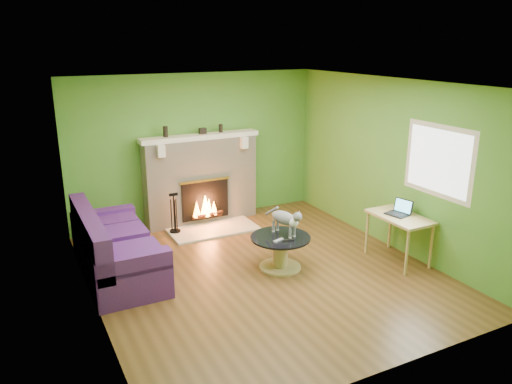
# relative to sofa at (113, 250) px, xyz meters

# --- Properties ---
(floor) EXTENTS (5.00, 5.00, 0.00)m
(floor) POSITION_rel_sofa_xyz_m (1.86, -0.88, -0.36)
(floor) COLOR #553718
(floor) RESTS_ON ground
(ceiling) EXTENTS (5.00, 5.00, 0.00)m
(ceiling) POSITION_rel_sofa_xyz_m (1.86, -0.88, 2.24)
(ceiling) COLOR white
(ceiling) RESTS_ON wall_back
(wall_back) EXTENTS (5.00, 0.00, 5.00)m
(wall_back) POSITION_rel_sofa_xyz_m (1.86, 1.62, 0.94)
(wall_back) COLOR #4C882C
(wall_back) RESTS_ON floor
(wall_front) EXTENTS (5.00, 0.00, 5.00)m
(wall_front) POSITION_rel_sofa_xyz_m (1.86, -3.38, 0.94)
(wall_front) COLOR #4C882C
(wall_front) RESTS_ON floor
(wall_left) EXTENTS (0.00, 5.00, 5.00)m
(wall_left) POSITION_rel_sofa_xyz_m (-0.39, -0.88, 0.94)
(wall_left) COLOR #4C882C
(wall_left) RESTS_ON floor
(wall_right) EXTENTS (0.00, 5.00, 5.00)m
(wall_right) POSITION_rel_sofa_xyz_m (4.11, -0.88, 0.94)
(wall_right) COLOR #4C882C
(wall_right) RESTS_ON floor
(window_frame) EXTENTS (0.00, 1.20, 1.20)m
(window_frame) POSITION_rel_sofa_xyz_m (4.10, -1.78, 1.19)
(window_frame) COLOR silver
(window_frame) RESTS_ON wall_right
(window_pane) EXTENTS (0.00, 1.06, 1.06)m
(window_pane) POSITION_rel_sofa_xyz_m (4.09, -1.78, 1.19)
(window_pane) COLOR white
(window_pane) RESTS_ON wall_right
(fireplace) EXTENTS (2.10, 0.46, 1.58)m
(fireplace) POSITION_rel_sofa_xyz_m (1.86, 1.44, 0.41)
(fireplace) COLOR #BFB79F
(fireplace) RESTS_ON floor
(hearth) EXTENTS (1.50, 0.75, 0.03)m
(hearth) POSITION_rel_sofa_xyz_m (1.86, 0.92, -0.35)
(hearth) COLOR beige
(hearth) RESTS_ON floor
(mantel) EXTENTS (2.10, 0.28, 0.08)m
(mantel) POSITION_rel_sofa_xyz_m (1.86, 1.42, 1.18)
(mantel) COLOR white
(mantel) RESTS_ON fireplace
(sofa) EXTENTS (0.94, 2.08, 0.93)m
(sofa) POSITION_rel_sofa_xyz_m (0.00, 0.00, 0.00)
(sofa) COLOR #4B1A63
(sofa) RESTS_ON floor
(coffee_table) EXTENTS (0.85, 0.85, 0.48)m
(coffee_table) POSITION_rel_sofa_xyz_m (2.14, -0.89, -0.08)
(coffee_table) COLOR tan
(coffee_table) RESTS_ON floor
(desk) EXTENTS (0.55, 0.95, 0.70)m
(desk) POSITION_rel_sofa_xyz_m (3.81, -1.45, 0.25)
(desk) COLOR tan
(desk) RESTS_ON floor
(cat) EXTENTS (0.41, 0.70, 0.41)m
(cat) POSITION_rel_sofa_xyz_m (2.22, -0.84, 0.32)
(cat) COLOR slate
(cat) RESTS_ON coffee_table
(remote_silver) EXTENTS (0.18, 0.10, 0.02)m
(remote_silver) POSITION_rel_sofa_xyz_m (2.04, -1.01, 0.13)
(remote_silver) COLOR #959597
(remote_silver) RESTS_ON coffee_table
(remote_black) EXTENTS (0.17, 0.08, 0.02)m
(remote_black) POSITION_rel_sofa_xyz_m (2.16, -1.07, 0.13)
(remote_black) COLOR black
(remote_black) RESTS_ON coffee_table
(laptop) EXTENTS (0.32, 0.35, 0.22)m
(laptop) POSITION_rel_sofa_xyz_m (3.79, -1.40, 0.45)
(laptop) COLOR black
(laptop) RESTS_ON desk
(fire_tools) EXTENTS (0.18, 0.18, 0.68)m
(fire_tools) POSITION_rel_sofa_xyz_m (1.23, 1.07, 0.01)
(fire_tools) COLOR black
(fire_tools) RESTS_ON hearth
(mantel_vase_left) EXTENTS (0.08, 0.08, 0.18)m
(mantel_vase_left) POSITION_rel_sofa_xyz_m (1.26, 1.45, 1.31)
(mantel_vase_left) COLOR black
(mantel_vase_left) RESTS_ON mantel
(mantel_vase_right) EXTENTS (0.07, 0.07, 0.14)m
(mantel_vase_right) POSITION_rel_sofa_xyz_m (2.26, 1.45, 1.29)
(mantel_vase_right) COLOR black
(mantel_vase_right) RESTS_ON mantel
(mantel_box) EXTENTS (0.12, 0.08, 0.10)m
(mantel_box) POSITION_rel_sofa_xyz_m (1.92, 1.45, 1.27)
(mantel_box) COLOR black
(mantel_box) RESTS_ON mantel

